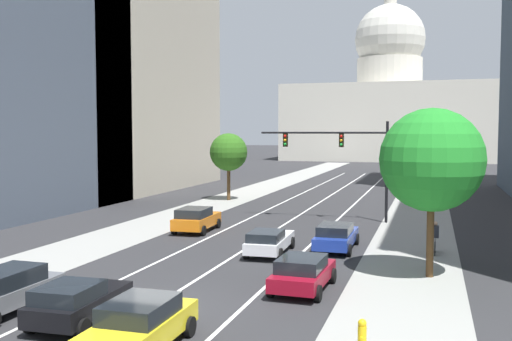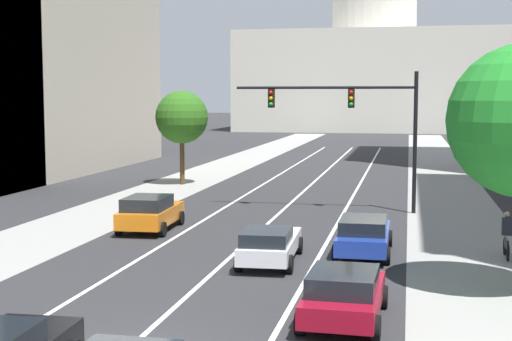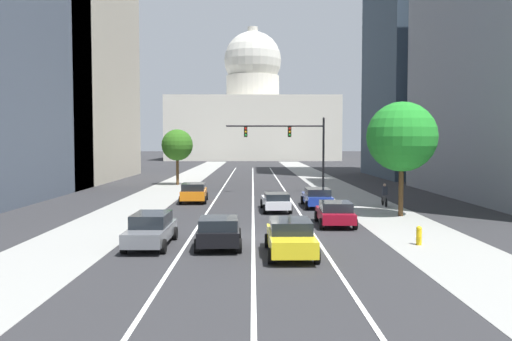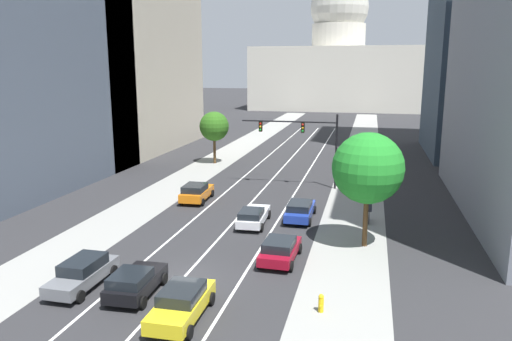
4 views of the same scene
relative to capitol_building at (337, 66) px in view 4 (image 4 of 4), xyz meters
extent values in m
plane|color=#2B2B2D|center=(0.00, -77.03, -11.79)|extent=(400.00, 400.00, 0.00)
cube|color=gray|center=(-8.71, -82.03, -11.78)|extent=(4.75, 130.00, 0.01)
cube|color=gray|center=(8.71, -82.03, -11.78)|extent=(4.75, 130.00, 0.01)
cube|color=white|center=(-3.17, -92.03, -11.78)|extent=(0.16, 90.00, 0.01)
cube|color=white|center=(0.00, -92.03, -11.78)|extent=(0.16, 90.00, 0.01)
cube|color=white|center=(3.17, -92.03, -11.78)|extent=(0.16, 90.00, 0.01)
cube|color=beige|center=(0.00, 0.00, -3.45)|extent=(44.93, 27.04, 16.67)
cylinder|color=beige|center=(0.00, 0.00, 7.99)|extent=(14.49, 14.49, 6.21)
sphere|color=beige|center=(0.00, 0.00, 15.39)|extent=(15.63, 15.63, 15.63)
cube|color=black|center=(-1.58, -119.14, -11.15)|extent=(1.99, 4.12, 0.64)
cube|color=black|center=(-1.56, -119.82, -10.58)|extent=(1.77, 2.15, 0.49)
cylinder|color=black|center=(-2.56, -117.80, -11.47)|extent=(0.24, 0.65, 0.64)
cylinder|color=black|center=(-0.71, -117.73, -11.47)|extent=(0.24, 0.65, 0.64)
cylinder|color=black|center=(-2.46, -120.55, -11.47)|extent=(0.24, 0.65, 0.64)
cylinder|color=black|center=(-0.61, -120.48, -11.47)|extent=(0.24, 0.65, 0.64)
cube|color=#1E389E|center=(4.75, -104.58, -11.16)|extent=(1.82, 4.80, 0.61)
cube|color=black|center=(4.75, -105.02, -10.61)|extent=(1.67, 2.50, 0.50)
cylinder|color=black|center=(3.84, -102.95, -11.47)|extent=(0.22, 0.64, 0.64)
cylinder|color=black|center=(5.66, -102.95, -11.47)|extent=(0.22, 0.64, 0.64)
cylinder|color=black|center=(3.85, -106.22, -11.47)|extent=(0.22, 0.64, 0.64)
cylinder|color=black|center=(5.66, -106.21, -11.47)|extent=(0.22, 0.64, 0.64)
cube|color=slate|center=(-4.75, -119.01, -11.15)|extent=(1.74, 4.72, 0.63)
cube|color=black|center=(-4.75, -118.88, -10.54)|extent=(1.59, 2.53, 0.59)
cylinder|color=black|center=(-5.60, -117.40, -11.47)|extent=(0.22, 0.64, 0.64)
cylinder|color=black|center=(-3.89, -117.41, -11.47)|extent=(0.22, 0.64, 0.64)
cylinder|color=black|center=(-5.62, -120.61, -11.47)|extent=(0.22, 0.64, 0.64)
cylinder|color=black|center=(-3.91, -120.62, -11.47)|extent=(0.22, 0.64, 0.64)
cube|color=yellow|center=(1.58, -120.94, -11.13)|extent=(1.91, 4.68, 0.67)
cube|color=black|center=(1.58, -120.87, -10.53)|extent=(1.73, 2.35, 0.53)
cylinder|color=black|center=(0.64, -119.37, -11.47)|extent=(0.23, 0.64, 0.64)
cylinder|color=black|center=(2.49, -119.35, -11.47)|extent=(0.23, 0.64, 0.64)
cylinder|color=black|center=(0.68, -122.54, -11.47)|extent=(0.23, 0.64, 0.64)
cylinder|color=black|center=(2.53, -122.51, -11.47)|extent=(0.23, 0.64, 0.64)
cube|color=maroon|center=(4.75, -113.06, -11.18)|extent=(1.98, 4.28, 0.57)
cube|color=black|center=(4.74, -113.37, -10.64)|extent=(1.77, 2.28, 0.52)
cylinder|color=black|center=(3.87, -111.60, -11.47)|extent=(0.24, 0.65, 0.64)
cylinder|color=black|center=(5.72, -111.65, -11.47)|extent=(0.24, 0.65, 0.64)
cylinder|color=black|center=(3.78, -114.47, -11.47)|extent=(0.24, 0.65, 0.64)
cylinder|color=black|center=(5.64, -114.52, -11.47)|extent=(0.24, 0.65, 0.64)
cube|color=orange|center=(-4.75, -101.46, -11.12)|extent=(2.10, 4.45, 0.69)
cube|color=black|center=(-4.73, -102.01, -10.50)|extent=(1.85, 2.44, 0.55)
cylinder|color=black|center=(-5.77, -100.02, -11.47)|extent=(0.25, 0.65, 0.64)
cylinder|color=black|center=(-3.87, -99.93, -11.47)|extent=(0.25, 0.65, 0.64)
cylinder|color=black|center=(-5.63, -102.99, -11.47)|extent=(0.25, 0.65, 0.64)
cylinder|color=black|center=(-3.74, -102.90, -11.47)|extent=(0.25, 0.65, 0.64)
cube|color=silver|center=(1.58, -106.66, -11.19)|extent=(1.92, 4.74, 0.56)
cube|color=black|center=(1.63, -107.63, -10.67)|extent=(1.68, 2.22, 0.46)
cylinder|color=black|center=(0.66, -105.10, -11.47)|extent=(0.25, 0.65, 0.64)
cylinder|color=black|center=(2.38, -105.03, -11.47)|extent=(0.25, 0.65, 0.64)
cylinder|color=black|center=(0.79, -108.28, -11.47)|extent=(0.25, 0.65, 0.64)
cylinder|color=black|center=(2.51, -108.21, -11.47)|extent=(0.25, 0.65, 0.64)
cylinder|color=black|center=(6.64, -94.32, -8.23)|extent=(0.20, 0.20, 7.12)
cylinder|color=black|center=(2.06, -94.32, -5.46)|extent=(9.15, 0.14, 0.14)
cube|color=black|center=(3.43, -94.32, -6.01)|extent=(0.32, 0.28, 0.96)
sphere|color=red|center=(3.43, -94.47, -5.71)|extent=(0.20, 0.20, 0.20)
sphere|color=orange|center=(3.43, -94.47, -6.01)|extent=(0.20, 0.20, 0.20)
sphere|color=green|center=(3.43, -94.47, -6.31)|extent=(0.20, 0.20, 0.20)
cube|color=black|center=(-0.68, -94.32, -6.01)|extent=(0.32, 0.28, 0.96)
sphere|color=red|center=(-0.68, -94.47, -5.71)|extent=(0.20, 0.20, 0.20)
sphere|color=orange|center=(-0.68, -94.47, -6.01)|extent=(0.20, 0.20, 0.20)
sphere|color=green|center=(-0.68, -94.47, -6.31)|extent=(0.20, 0.20, 0.20)
cylinder|color=yellow|center=(7.78, -118.83, -11.44)|extent=(0.26, 0.26, 0.70)
sphere|color=yellow|center=(7.78, -118.83, -11.01)|extent=(0.26, 0.26, 0.26)
cylinder|color=yellow|center=(7.78, -118.99, -11.40)|extent=(0.10, 0.12, 0.10)
cylinder|color=black|center=(9.89, -104.75, -11.46)|extent=(0.06, 0.66, 0.66)
cylinder|color=black|center=(9.90, -103.71, -11.46)|extent=(0.06, 0.66, 0.66)
cube|color=black|center=(9.90, -104.23, -11.24)|extent=(0.07, 1.00, 0.36)
cube|color=#262833|center=(9.89, -104.28, -10.61)|extent=(0.36, 0.29, 0.64)
sphere|color=tan|center=(9.90, -104.21, -10.18)|extent=(0.22, 0.22, 0.22)
cylinder|color=#51381E|center=(-8.48, -84.92, -10.15)|extent=(0.32, 0.32, 3.27)
sphere|color=#2D621A|center=(-8.48, -84.92, -7.29)|extent=(3.51, 3.51, 3.51)
cylinder|color=#51381E|center=(9.64, -109.37, -9.99)|extent=(0.32, 0.32, 3.59)
sphere|color=#228728|center=(9.64, -109.37, -6.60)|extent=(4.54, 4.54, 4.54)
camera|label=1|loc=(9.66, -135.76, -5.36)|focal=40.74mm
camera|label=2|loc=(6.32, -132.15, -5.89)|focal=51.98mm
camera|label=3|loc=(-0.03, -142.75, -6.94)|focal=36.19mm
camera|label=4|loc=(9.66, -140.34, -0.37)|focal=34.32mm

